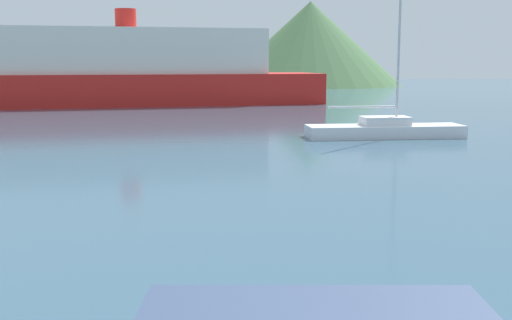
{
  "coord_description": "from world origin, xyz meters",
  "views": [
    {
      "loc": [
        -3.46,
        -1.86,
        3.71
      ],
      "look_at": [
        -0.39,
        14.0,
        1.2
      ],
      "focal_mm": 45.0,
      "sensor_mm": 36.0,
      "label": 1
    }
  ],
  "objects": [
    {
      "name": "ferry_distant",
      "position": [
        -3.79,
        53.68,
        2.79
      ],
      "size": [
        33.35,
        8.72,
        7.97
      ],
      "rotation": [
        0.0,
        0.0,
        0.05
      ],
      "color": "red",
      "rests_on": "ground_plane"
    },
    {
      "name": "sailboat_inner",
      "position": [
        8.62,
        27.49,
        0.43
      ],
      "size": [
        7.74,
        2.45,
        9.47
      ],
      "rotation": [
        0.0,
        0.0,
        -0.07
      ],
      "color": "silver",
      "rests_on": "ground_plane"
    },
    {
      "name": "hill_central",
      "position": [
        -4.64,
        91.59,
        4.34
      ],
      "size": [
        27.2,
        27.2,
        8.68
      ],
      "color": "#4C6647",
      "rests_on": "ground_plane"
    },
    {
      "name": "hill_east",
      "position": [
        23.28,
        93.26,
        6.26
      ],
      "size": [
        27.62,
        27.62,
        12.52
      ],
      "color": "#476B42",
      "rests_on": "ground_plane"
    }
  ]
}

